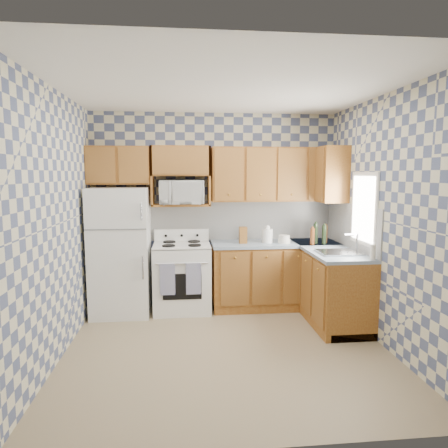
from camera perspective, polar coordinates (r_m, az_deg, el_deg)
The scene contains 30 objects.
floor at distance 4.48m, azimuth 0.36°, elevation -17.30°, with size 3.40×3.40×0.00m, color #8E7958.
back_wall at distance 5.70m, azimuth -1.37°, elevation 2.05°, with size 3.40×0.02×2.70m, color #4A5577.
right_wall at distance 4.62m, azimuth 21.85°, elevation 0.34°, with size 0.02×3.20×2.70m, color #4A5577.
backsplash_back at distance 5.75m, azimuth 2.62°, elevation 0.59°, with size 2.60×0.01×0.56m, color white.
backsplash_right at distance 5.35m, azimuth 17.71°, elevation -0.24°, with size 0.01×1.60×0.56m, color white.
refrigerator at distance 5.47m, azimuth -14.53°, elevation -3.79°, with size 0.75×0.70×1.68m, color white.
stove_body at distance 5.52m, azimuth -6.00°, elevation -7.66°, with size 0.76×0.65×0.90m, color white.
cooktop at distance 5.42m, azimuth -6.06°, elevation -3.00°, with size 0.76×0.65×0.03m, color silver.
backguard at distance 5.67m, azimuth -6.06°, elevation -1.57°, with size 0.76×0.08×0.17m, color white.
dish_towel_left at distance 5.17m, azimuth -8.08°, elevation -7.84°, with size 0.19×0.03×0.41m, color navy.
dish_towel_right at distance 5.16m, azimuth -4.37°, elevation -7.80°, with size 0.19×0.03×0.41m, color navy.
base_cabinets_back at distance 5.69m, azimuth 7.28°, elevation -7.33°, with size 1.75×0.60×0.88m, color brown.
base_cabinets_right at distance 5.39m, azimuth 14.54°, elevation -8.33°, with size 0.60×1.60×0.88m, color brown.
countertop_back at distance 5.58m, azimuth 7.37°, elevation -2.77°, with size 1.77×0.63×0.04m, color slate.
countertop_right at distance 5.28m, azimuth 14.65°, elevation -3.52°, with size 0.63×1.60×0.04m, color slate.
upper_cabinets_back at distance 5.64m, azimuth 7.20°, elevation 7.03°, with size 1.75×0.33×0.74m, color brown.
upper_cabinets_fridge at distance 5.56m, azimuth -14.77°, elevation 8.09°, with size 0.82×0.33×0.50m, color brown.
upper_cabinets_right at distance 5.66m, azimuth 14.69°, elevation 6.86°, with size 0.33×0.70×0.74m, color brown.
microwave_shelf at distance 5.51m, azimuth -6.13°, elevation 2.72°, with size 0.80×0.33×0.03m, color brown.
microwave at distance 5.44m, azimuth -6.19°, elevation 4.54°, with size 0.59×0.40×0.33m, color white.
sink at distance 4.96m, azimuth 16.12°, elevation -3.96°, with size 0.48×0.40×0.03m, color #B7B7BC.
window at distance 5.00m, azimuth 19.36°, elevation 2.09°, with size 0.02×0.66×0.86m, color silver.
bottle_0 at distance 5.54m, azimuth 12.94°, elevation -1.33°, with size 0.06×0.06×0.27m, color black.
bottle_1 at distance 5.51m, azimuth 14.12°, elevation -1.50°, with size 0.06×0.06×0.26m, color black.
bottle_2 at distance 5.63m, azimuth 14.25°, elevation -1.43°, with size 0.06×0.06×0.24m, color #5B2D13.
bottle_3 at distance 5.44m, azimuth 12.50°, elevation -1.76°, with size 0.06×0.06×0.22m, color #5B2D13.
knife_block at distance 5.43m, azimuth 2.73°, elevation -1.59°, with size 0.10×0.10×0.22m, color brown.
electric_kettle at distance 5.51m, azimuth 6.21°, elevation -1.69°, with size 0.15×0.15×0.19m, color white.
food_containers at distance 5.50m, azimuth 8.59°, elevation -2.15°, with size 0.17×0.17×0.11m, color silver, non-canonical shape.
soap_bottle at distance 4.67m, azimuth 20.50°, elevation -3.80°, with size 0.06×0.06×0.17m, color silver.
Camera 1 is at (-0.44, -4.06, 1.86)m, focal length 32.00 mm.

